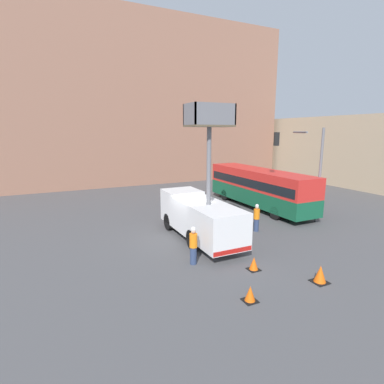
% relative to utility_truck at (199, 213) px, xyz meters
% --- Properties ---
extents(ground_plane, '(120.00, 120.00, 0.00)m').
position_rel_utility_truck_xyz_m(ground_plane, '(-0.63, 0.43, -1.60)').
color(ground_plane, '#4C4C4F').
extents(building_backdrop_far, '(44.00, 10.00, 19.55)m').
position_rel_utility_truck_xyz_m(building_backdrop_far, '(-0.63, 24.08, 8.18)').
color(building_backdrop_far, '#936651').
rests_on(building_backdrop_far, ground_plane).
extents(utility_truck, '(2.31, 7.18, 7.63)m').
position_rel_utility_truck_xyz_m(utility_truck, '(0.00, 0.00, 0.00)').
color(utility_truck, white).
rests_on(utility_truck, ground_plane).
extents(city_bus, '(2.49, 11.21, 3.18)m').
position_rel_utility_truck_xyz_m(city_bus, '(7.92, 4.77, 0.26)').
color(city_bus, '#145638').
rests_on(city_bus, ground_plane).
extents(traffic_light_pole, '(2.98, 2.74, 6.51)m').
position_rel_utility_truck_xyz_m(traffic_light_pole, '(8.18, 0.20, 2.76)').
color(traffic_light_pole, slate).
rests_on(traffic_light_pole, ground_plane).
extents(road_worker_near_truck, '(0.38, 0.38, 1.87)m').
position_rel_utility_truck_xyz_m(road_worker_near_truck, '(-1.72, -2.83, -0.66)').
color(road_worker_near_truck, navy).
rests_on(road_worker_near_truck, ground_plane).
extents(road_worker_directing, '(0.38, 0.38, 1.77)m').
position_rel_utility_truck_xyz_m(road_worker_directing, '(4.00, -0.18, -0.71)').
color(road_worker_directing, navy).
rests_on(road_worker_directing, ground_plane).
extents(traffic_cone_near_truck, '(0.53, 0.53, 0.61)m').
position_rel_utility_truck_xyz_m(traffic_cone_near_truck, '(-1.19, -6.64, -1.31)').
color(traffic_cone_near_truck, black).
rests_on(traffic_cone_near_truck, ground_plane).
extents(traffic_cone_mid_road, '(0.54, 0.54, 0.61)m').
position_rel_utility_truck_xyz_m(traffic_cone_mid_road, '(0.52, -4.58, -1.31)').
color(traffic_cone_mid_road, black).
rests_on(traffic_cone_mid_road, ground_plane).
extents(traffic_cone_far_side, '(0.65, 0.65, 0.75)m').
position_rel_utility_truck_xyz_m(traffic_cone_far_side, '(2.34, -6.73, -1.24)').
color(traffic_cone_far_side, black).
rests_on(traffic_cone_far_side, ground_plane).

